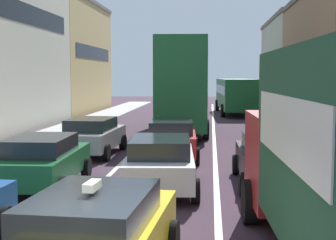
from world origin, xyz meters
TOP-DOWN VIEW (x-y plane):
  - sidewalk_left at (-6.70, 20.00)m, footprint 2.60×64.00m
  - lane_stripe_left at (-1.70, 20.00)m, footprint 0.16×60.00m
  - lane_stripe_right at (1.70, 20.00)m, footprint 0.16×60.00m
  - taxi_centre_lane_front at (-0.16, 1.43)m, footprint 2.29×4.41m
  - sedan_centre_lane_second at (0.15, 7.90)m, footprint 2.29×4.41m
  - wagon_left_lane_second at (-3.21, 7.88)m, footprint 2.17×4.35m
  - hatchback_centre_lane_third at (0.04, 13.26)m, footprint 2.24×4.39m
  - sedan_left_lane_third at (-3.21, 13.84)m, footprint 2.19×4.36m
  - sedan_right_lane_behind_truck at (3.29, 8.84)m, footprint 2.12×4.33m
  - bus_mid_queue_primary at (-0.09, 22.23)m, footprint 3.14×10.60m
  - bus_far_queue_secondary at (3.54, 35.89)m, footprint 3.20×10.61m

SIDE VIEW (x-z plane):
  - lane_stripe_left at x=-1.70m, z-range 0.00..0.01m
  - lane_stripe_right at x=1.70m, z-range 0.00..0.01m
  - sidewalk_left at x=-6.70m, z-range 0.00..0.14m
  - sedan_centre_lane_second at x=0.15m, z-range 0.05..1.54m
  - wagon_left_lane_second at x=-3.21m, z-range 0.05..1.54m
  - hatchback_centre_lane_third at x=0.04m, z-range 0.05..1.54m
  - sedan_left_lane_third at x=-3.21m, z-range 0.05..1.54m
  - sedan_right_lane_behind_truck at x=3.29m, z-range 0.05..1.54m
  - taxi_centre_lane_front at x=-0.16m, z-range -0.03..1.63m
  - bus_far_queue_secondary at x=3.54m, z-range 0.31..3.21m
  - bus_mid_queue_primary at x=-0.09m, z-range 0.30..5.36m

